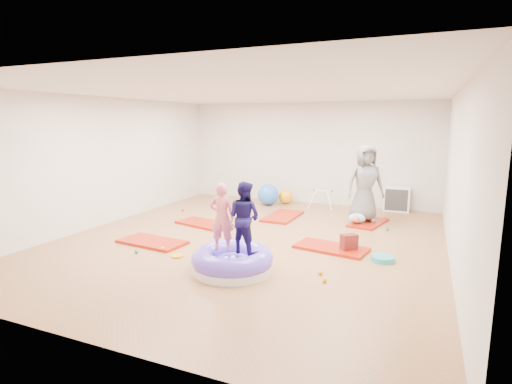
% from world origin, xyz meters
% --- Properties ---
extents(room, '(7.01, 8.01, 2.81)m').
position_xyz_m(room, '(0.00, 0.00, 1.40)').
color(room, olive).
rests_on(room, ground).
extents(gym_mat_front_left, '(1.35, 0.78, 0.05)m').
position_xyz_m(gym_mat_front_left, '(-1.61, -0.91, 0.03)').
color(gym_mat_front_left, red).
rests_on(gym_mat_front_left, ground).
extents(gym_mat_mid_left, '(1.34, 0.88, 0.05)m').
position_xyz_m(gym_mat_mid_left, '(-1.43, 0.68, 0.03)').
color(gym_mat_mid_left, red).
rests_on(gym_mat_mid_left, ground).
extents(gym_mat_center_back, '(0.69, 1.34, 0.06)m').
position_xyz_m(gym_mat_center_back, '(-0.04, 2.02, 0.03)').
color(gym_mat_center_back, red).
rests_on(gym_mat_center_back, ground).
extents(gym_mat_right, '(1.35, 0.84, 0.05)m').
position_xyz_m(gym_mat_right, '(1.57, 0.05, 0.03)').
color(gym_mat_right, red).
rests_on(gym_mat_right, ground).
extents(gym_mat_rear_right, '(0.82, 1.26, 0.05)m').
position_xyz_m(gym_mat_rear_right, '(1.94, 2.20, 0.02)').
color(gym_mat_rear_right, red).
rests_on(gym_mat_rear_right, ground).
extents(inflatable_cushion, '(1.25, 1.25, 0.39)m').
position_xyz_m(inflatable_cushion, '(0.41, -1.59, 0.15)').
color(inflatable_cushion, white).
rests_on(inflatable_cushion, ground).
extents(child_pink, '(0.43, 0.33, 1.05)m').
position_xyz_m(child_pink, '(0.24, -1.59, 0.89)').
color(child_pink, '#F26F7B').
rests_on(child_pink, inflatable_cushion).
extents(child_navy, '(0.61, 0.52, 1.09)m').
position_xyz_m(child_navy, '(0.60, -1.54, 0.91)').
color(child_navy, '#16104B').
rests_on(child_navy, inflatable_cushion).
extents(adult_caregiver, '(1.00, 0.90, 1.72)m').
position_xyz_m(adult_caregiver, '(1.82, 2.26, 0.91)').
color(adult_caregiver, '#5F5F5F').
rests_on(adult_caregiver, gym_mat_rear_right).
extents(infant, '(0.37, 0.37, 0.22)m').
position_xyz_m(infant, '(1.71, 1.96, 0.16)').
color(infant, '#A2DEFF').
rests_on(infant, gym_mat_rear_right).
extents(ball_pit_balls, '(5.06, 3.35, 0.07)m').
position_xyz_m(ball_pit_balls, '(0.13, -0.26, 0.03)').
color(ball_pit_balls, '#E69800').
rests_on(ball_pit_balls, ground).
extents(exercise_ball_blue, '(0.58, 0.58, 0.58)m').
position_xyz_m(exercise_ball_blue, '(-0.89, 3.24, 0.29)').
color(exercise_ball_blue, blue).
rests_on(exercise_ball_blue, ground).
extents(exercise_ball_orange, '(0.40, 0.40, 0.40)m').
position_xyz_m(exercise_ball_orange, '(-0.50, 3.60, 0.20)').
color(exercise_ball_orange, '#F2A50D').
rests_on(exercise_ball_orange, ground).
extents(infant_play_gym, '(0.64, 0.61, 0.49)m').
position_xyz_m(infant_play_gym, '(0.59, 3.42, 0.33)').
color(infant_play_gym, white).
rests_on(infant_play_gym, ground).
extents(cube_shelf, '(0.63, 0.31, 0.63)m').
position_xyz_m(cube_shelf, '(2.42, 3.79, 0.32)').
color(cube_shelf, white).
rests_on(cube_shelf, ground).
extents(balance_disc, '(0.38, 0.38, 0.08)m').
position_xyz_m(balance_disc, '(2.49, -0.22, 0.04)').
color(balance_disc, teal).
rests_on(balance_disc, ground).
extents(backpack, '(0.32, 0.31, 0.32)m').
position_xyz_m(backpack, '(1.89, 0.04, 0.16)').
color(backpack, '#B22C25').
rests_on(backpack, ground).
extents(yellow_toy, '(0.21, 0.21, 0.03)m').
position_xyz_m(yellow_toy, '(-0.74, -1.37, 0.02)').
color(yellow_toy, '#E69800').
rests_on(yellow_toy, ground).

